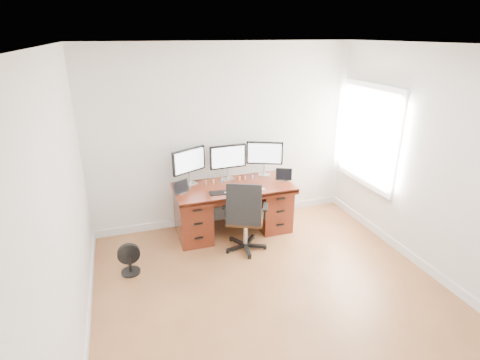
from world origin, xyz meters
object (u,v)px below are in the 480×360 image
object	(u,v)px
desk	(233,207)
monitor_center	(228,158)
floor_fan	(129,260)
office_chair	(245,228)
keyboard	(235,192)

from	to	relation	value
desk	monitor_center	distance (m)	0.72
desk	floor_fan	world-z (taller)	desk
desk	monitor_center	world-z (taller)	monitor_center
monitor_center	floor_fan	bearing A→B (deg)	-152.97
office_chair	monitor_center	world-z (taller)	monitor_center
keyboard	office_chair	bearing A→B (deg)	-102.43
desk	office_chair	size ratio (longest dim) A/B	1.64
monitor_center	keyboard	distance (m)	0.60
desk	monitor_center	xyz separation A→B (m)	(0.00, 0.24, 0.68)
floor_fan	keyboard	bearing A→B (deg)	14.02
floor_fan	monitor_center	distance (m)	1.97
office_chair	desk	bearing A→B (deg)	114.07
floor_fan	keyboard	distance (m)	1.64
desk	office_chair	world-z (taller)	office_chair
desk	floor_fan	distance (m)	1.67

